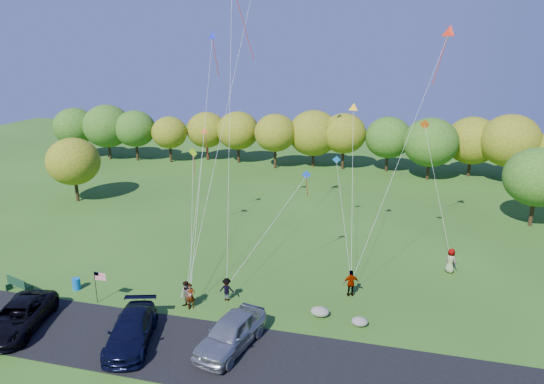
{
  "coord_description": "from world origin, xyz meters",
  "views": [
    {
      "loc": [
        11.04,
        -25.47,
        16.39
      ],
      "look_at": [
        2.98,
        6.0,
        6.46
      ],
      "focal_mm": 32.0,
      "sensor_mm": 36.0,
      "label": 1
    }
  ],
  "objects_px": {
    "minivan_navy": "(131,331)",
    "park_bench": "(17,284)",
    "flyer_e": "(451,261)",
    "flyer_b": "(187,295)",
    "trash_barrel": "(76,284)",
    "minivan_dark": "(18,317)",
    "flyer_c": "(227,289)",
    "minivan_silver": "(231,333)",
    "flyer_a": "(190,296)",
    "flyer_d": "(351,283)"
  },
  "relations": [
    {
      "from": "flyer_a",
      "to": "flyer_c",
      "type": "relative_size",
      "value": 1.07
    },
    {
      "from": "minivan_dark",
      "to": "flyer_a",
      "type": "distance_m",
      "value": 10.16
    },
    {
      "from": "minivan_dark",
      "to": "trash_barrel",
      "type": "bearing_deg",
      "value": 74.48
    },
    {
      "from": "minivan_dark",
      "to": "minivan_silver",
      "type": "xyz_separation_m",
      "value": [
        12.86,
        1.4,
        0.12
      ]
    },
    {
      "from": "flyer_c",
      "to": "park_bench",
      "type": "relative_size",
      "value": 0.81
    },
    {
      "from": "flyer_d",
      "to": "park_bench",
      "type": "height_order",
      "value": "flyer_d"
    },
    {
      "from": "flyer_b",
      "to": "minivan_silver",
      "type": "bearing_deg",
      "value": -12.64
    },
    {
      "from": "minivan_navy",
      "to": "flyer_b",
      "type": "distance_m",
      "value": 4.66
    },
    {
      "from": "flyer_e",
      "to": "flyer_c",
      "type": "bearing_deg",
      "value": 71.5
    },
    {
      "from": "minivan_silver",
      "to": "flyer_b",
      "type": "distance_m",
      "value": 5.37
    },
    {
      "from": "minivan_dark",
      "to": "flyer_c",
      "type": "distance_m",
      "value": 12.6
    },
    {
      "from": "minivan_dark",
      "to": "flyer_c",
      "type": "relative_size",
      "value": 3.62
    },
    {
      "from": "minivan_navy",
      "to": "flyer_e",
      "type": "relative_size",
      "value": 2.94
    },
    {
      "from": "minivan_dark",
      "to": "minivan_silver",
      "type": "relative_size",
      "value": 1.07
    },
    {
      "from": "flyer_b",
      "to": "flyer_e",
      "type": "distance_m",
      "value": 19.52
    },
    {
      "from": "minivan_dark",
      "to": "flyer_e",
      "type": "bearing_deg",
      "value": 16.07
    },
    {
      "from": "flyer_c",
      "to": "flyer_e",
      "type": "xyz_separation_m",
      "value": [
        14.79,
        8.06,
        0.15
      ]
    },
    {
      "from": "minivan_navy",
      "to": "flyer_e",
      "type": "height_order",
      "value": "flyer_e"
    },
    {
      "from": "flyer_d",
      "to": "park_bench",
      "type": "distance_m",
      "value": 22.86
    },
    {
      "from": "minivan_navy",
      "to": "flyer_a",
      "type": "bearing_deg",
      "value": 53.53
    },
    {
      "from": "flyer_b",
      "to": "flyer_e",
      "type": "relative_size",
      "value": 0.99
    },
    {
      "from": "minivan_silver",
      "to": "flyer_e",
      "type": "height_order",
      "value": "minivan_silver"
    },
    {
      "from": "minivan_dark",
      "to": "flyer_c",
      "type": "bearing_deg",
      "value": 17.13
    },
    {
      "from": "trash_barrel",
      "to": "flyer_c",
      "type": "bearing_deg",
      "value": 6.36
    },
    {
      "from": "minivan_navy",
      "to": "trash_barrel",
      "type": "relative_size",
      "value": 6.75
    },
    {
      "from": "minivan_navy",
      "to": "flyer_b",
      "type": "relative_size",
      "value": 2.98
    },
    {
      "from": "trash_barrel",
      "to": "flyer_e",
      "type": "bearing_deg",
      "value": 19.98
    },
    {
      "from": "flyer_a",
      "to": "flyer_c",
      "type": "height_order",
      "value": "flyer_a"
    },
    {
      "from": "flyer_b",
      "to": "flyer_d",
      "type": "xyz_separation_m",
      "value": [
        10.11,
        4.26,
        0.0
      ]
    },
    {
      "from": "minivan_silver",
      "to": "park_bench",
      "type": "relative_size",
      "value": 2.74
    },
    {
      "from": "minivan_navy",
      "to": "park_bench",
      "type": "bearing_deg",
      "value": 145.35
    },
    {
      "from": "flyer_d",
      "to": "minivan_dark",
      "type": "bearing_deg",
      "value": 5.93
    },
    {
      "from": "flyer_d",
      "to": "flyer_e",
      "type": "bearing_deg",
      "value": -161.4
    },
    {
      "from": "flyer_d",
      "to": "trash_barrel",
      "type": "bearing_deg",
      "value": -8.08
    },
    {
      "from": "flyer_d",
      "to": "park_bench",
      "type": "xyz_separation_m",
      "value": [
        -22.25,
        -5.2,
        -0.34
      ]
    },
    {
      "from": "flyer_c",
      "to": "flyer_e",
      "type": "bearing_deg",
      "value": -155.03
    },
    {
      "from": "minivan_navy",
      "to": "park_bench",
      "type": "height_order",
      "value": "minivan_navy"
    },
    {
      "from": "flyer_e",
      "to": "park_bench",
      "type": "height_order",
      "value": "flyer_e"
    },
    {
      "from": "flyer_b",
      "to": "flyer_d",
      "type": "height_order",
      "value": "flyer_d"
    },
    {
      "from": "minivan_dark",
      "to": "trash_barrel",
      "type": "xyz_separation_m",
      "value": [
        0.2,
        5.2,
        -0.45
      ]
    },
    {
      "from": "minivan_dark",
      "to": "minivan_silver",
      "type": "bearing_deg",
      "value": -7.12
    },
    {
      "from": "minivan_silver",
      "to": "flyer_e",
      "type": "xyz_separation_m",
      "value": [
        12.79,
        13.05,
        -0.03
      ]
    },
    {
      "from": "trash_barrel",
      "to": "flyer_b",
      "type": "bearing_deg",
      "value": -2.81
    },
    {
      "from": "minivan_navy",
      "to": "flyer_d",
      "type": "height_order",
      "value": "flyer_d"
    },
    {
      "from": "minivan_dark",
      "to": "flyer_b",
      "type": "relative_size",
      "value": 3.09
    },
    {
      "from": "flyer_b",
      "to": "park_bench",
      "type": "relative_size",
      "value": 0.95
    },
    {
      "from": "flyer_a",
      "to": "trash_barrel",
      "type": "bearing_deg",
      "value": 160.46
    },
    {
      "from": "flyer_c",
      "to": "flyer_d",
      "type": "xyz_separation_m",
      "value": [
        7.94,
        2.65,
        0.14
      ]
    },
    {
      "from": "park_bench",
      "to": "trash_barrel",
      "type": "height_order",
      "value": "park_bench"
    },
    {
      "from": "minivan_silver",
      "to": "flyer_c",
      "type": "bearing_deg",
      "value": 124.67
    }
  ]
}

